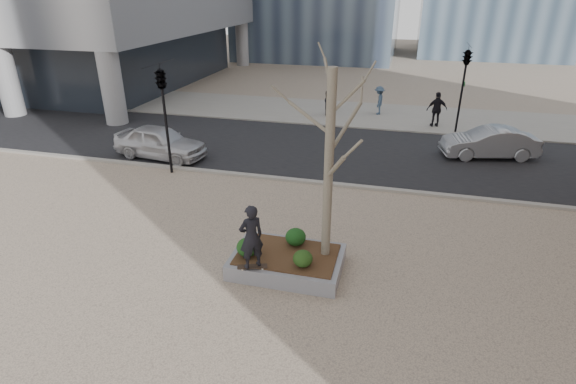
% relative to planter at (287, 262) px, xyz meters
% --- Properties ---
extents(ground, '(120.00, 120.00, 0.00)m').
position_rel_planter_xyz_m(ground, '(-1.00, 0.00, -0.23)').
color(ground, tan).
rests_on(ground, ground).
extents(street, '(60.00, 8.00, 0.02)m').
position_rel_planter_xyz_m(street, '(-1.00, 10.00, -0.21)').
color(street, black).
rests_on(street, ground).
extents(far_sidewalk, '(60.00, 6.00, 0.02)m').
position_rel_planter_xyz_m(far_sidewalk, '(-1.00, 17.00, -0.21)').
color(far_sidewalk, gray).
rests_on(far_sidewalk, ground).
extents(planter, '(3.00, 2.00, 0.45)m').
position_rel_planter_xyz_m(planter, '(0.00, 0.00, 0.00)').
color(planter, gray).
rests_on(planter, ground).
extents(planter_mulch, '(2.70, 1.70, 0.04)m').
position_rel_planter_xyz_m(planter_mulch, '(0.00, 0.00, 0.25)').
color(planter_mulch, '#382314').
rests_on(planter_mulch, planter).
extents(sycamore_tree, '(2.80, 2.80, 6.60)m').
position_rel_planter_xyz_m(sycamore_tree, '(1.00, 0.30, 3.56)').
color(sycamore_tree, gray).
rests_on(sycamore_tree, planter_mulch).
extents(shrub_left, '(0.60, 0.60, 0.51)m').
position_rel_planter_xyz_m(shrub_left, '(-1.02, -0.34, 0.52)').
color(shrub_left, black).
rests_on(shrub_left, planter_mulch).
extents(shrub_middle, '(0.58, 0.58, 0.49)m').
position_rel_planter_xyz_m(shrub_middle, '(0.11, 0.52, 0.51)').
color(shrub_middle, black).
rests_on(shrub_middle, planter_mulch).
extents(shrub_right, '(0.52, 0.52, 0.44)m').
position_rel_planter_xyz_m(shrub_right, '(0.54, -0.46, 0.49)').
color(shrub_right, '#1B3E13').
rests_on(shrub_right, planter_mulch).
extents(skateboard, '(0.80, 0.44, 0.08)m').
position_rel_planter_xyz_m(skateboard, '(-0.72, -0.86, 0.26)').
color(skateboard, black).
rests_on(skateboard, planter).
extents(skateboarder, '(0.76, 0.74, 1.76)m').
position_rel_planter_xyz_m(skateboarder, '(-0.72, -0.86, 1.18)').
color(skateboarder, black).
rests_on(skateboarder, skateboard).
extents(police_car, '(4.42, 2.21, 1.45)m').
position_rel_planter_xyz_m(police_car, '(-7.80, 7.12, 0.52)').
color(police_car, silver).
rests_on(police_car, street).
extents(car_silver, '(4.36, 2.32, 1.37)m').
position_rel_planter_xyz_m(car_silver, '(6.60, 10.90, 0.48)').
color(car_silver, gray).
rests_on(car_silver, street).
extents(pedestrian_a, '(0.76, 0.95, 1.89)m').
position_rel_planter_xyz_m(pedestrian_a, '(-1.61, 16.40, 0.75)').
color(pedestrian_a, black).
rests_on(pedestrian_a, far_sidewalk).
extents(pedestrian_b, '(0.64, 1.10, 1.68)m').
position_rel_planter_xyz_m(pedestrian_b, '(1.20, 17.20, 0.64)').
color(pedestrian_b, '#374C64').
rests_on(pedestrian_b, far_sidewalk).
extents(pedestrian_c, '(1.19, 0.72, 1.90)m').
position_rel_planter_xyz_m(pedestrian_c, '(4.46, 15.40, 0.75)').
color(pedestrian_c, black).
rests_on(pedestrian_c, far_sidewalk).
extents(traffic_light_near, '(0.60, 2.48, 4.50)m').
position_rel_planter_xyz_m(traffic_light_near, '(-6.50, 5.60, 2.02)').
color(traffic_light_near, black).
rests_on(traffic_light_near, ground).
extents(traffic_light_far, '(0.60, 2.48, 4.50)m').
position_rel_planter_xyz_m(traffic_light_far, '(5.50, 14.60, 2.02)').
color(traffic_light_far, black).
rests_on(traffic_light_far, ground).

